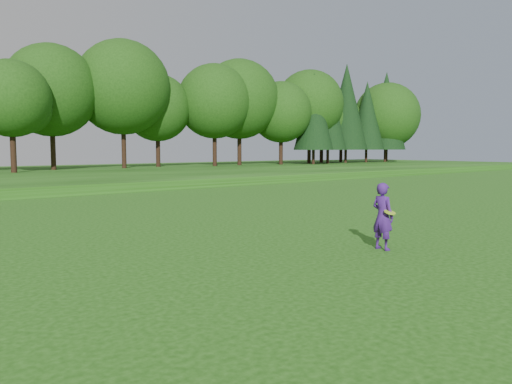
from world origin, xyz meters
TOP-DOWN VIEW (x-y plane):
  - ground at (0.00, 0.00)m, footprint 140.00×140.00m
  - walking_path at (0.00, 20.00)m, footprint 130.00×1.60m
  - woman at (2.04, -0.77)m, footprint 0.46×0.73m

SIDE VIEW (x-z plane):
  - ground at x=0.00m, z-range 0.00..0.00m
  - walking_path at x=0.00m, z-range 0.00..0.04m
  - woman at x=2.04m, z-range 0.00..1.76m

